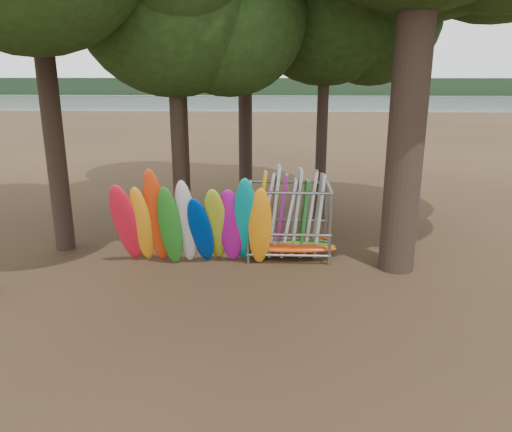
{
  "coord_description": "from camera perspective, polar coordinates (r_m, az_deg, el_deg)",
  "views": [
    {
      "loc": [
        1.19,
        -12.98,
        5.63
      ],
      "look_at": [
        0.46,
        1.5,
        1.4
      ],
      "focal_mm": 35.0,
      "sensor_mm": 36.0,
      "label": 1
    }
  ],
  "objects": [
    {
      "name": "far_shore",
      "position": [
        123.04,
        2.38,
        14.56
      ],
      "size": [
        160.0,
        4.0,
        4.0
      ],
      "primitive_type": "cube",
      "color": "black",
      "rests_on": "ground"
    },
    {
      "name": "ground",
      "position": [
        14.2,
        -2.19,
        -7.11
      ],
      "size": [
        120.0,
        120.0,
        0.0
      ],
      "primitive_type": "plane",
      "color": "#47331E",
      "rests_on": "ground"
    },
    {
      "name": "lake",
      "position": [
        73.2,
        1.96,
        11.84
      ],
      "size": [
        160.0,
        160.0,
        0.0
      ],
      "primitive_type": "plane",
      "color": "gray",
      "rests_on": "ground"
    },
    {
      "name": "kayak_row",
      "position": [
        14.64,
        -7.08,
        -0.94
      ],
      "size": [
        4.68,
        1.89,
        3.2
      ],
      "color": "red",
      "rests_on": "ground"
    },
    {
      "name": "storage_rack",
      "position": [
        15.53,
        3.74,
        -0.87
      ],
      "size": [
        2.95,
        1.56,
        2.9
      ],
      "color": "gray",
      "rests_on": "ground"
    }
  ]
}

